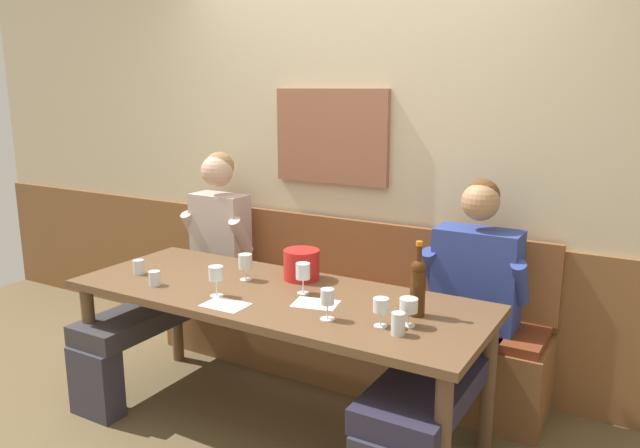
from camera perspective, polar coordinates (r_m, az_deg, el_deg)
name	(u,v)px	position (r m, az deg, el deg)	size (l,w,h in m)	color
ground_plane	(262,439)	(3.30, -5.44, -19.31)	(6.80, 6.80, 0.02)	brown
room_wall_back	(361,143)	(3.75, 3.88, 7.54)	(6.80, 0.12, 2.80)	beige
wood_wainscot_panel	(356,294)	(3.90, 3.34, -6.56)	(6.80, 0.03, 0.90)	brown
wall_bench	(340,330)	(3.79, 1.85, -9.88)	(2.44, 0.42, 0.94)	brown
dining_table	(275,307)	(3.11, -4.20, -7.77)	(2.14, 0.81, 0.73)	brown
person_right_seat	(186,267)	(3.89, -12.40, -3.92)	(0.48, 1.26, 1.33)	#373441
person_center_right_seat	(454,325)	(3.06, 12.41, -9.20)	(0.54, 1.25, 1.28)	#2F2F3D
ice_bucket	(302,265)	(3.26, -1.70, -3.81)	(0.19, 0.19, 0.16)	red
wine_bottle_clear_water	(418,285)	(2.76, 9.12, -5.63)	(0.07, 0.07, 0.34)	#44240C
wine_glass_right_end	(216,275)	(3.03, -9.68, -4.72)	(0.07, 0.07, 0.15)	silver
wine_glass_by_bottle	(327,298)	(2.70, 0.70, -6.94)	(0.07, 0.07, 0.14)	silver
wine_glass_near_bucket	(303,272)	(3.02, -1.60, -4.49)	(0.07, 0.07, 0.16)	silver
wine_glass_left_end	(381,306)	(2.64, 5.75, -7.61)	(0.07, 0.07, 0.13)	silver
wine_glass_center_front	(409,307)	(2.66, 8.27, -7.64)	(0.08, 0.08, 0.13)	silver
wine_glass_mid_right	(245,262)	(3.26, -6.99, -3.56)	(0.07, 0.07, 0.14)	silver
water_tumbler_center	(155,278)	(3.28, -15.18, -4.91)	(0.06, 0.06, 0.08)	silver
water_tumbler_right	(398,324)	(2.58, 7.30, -9.22)	(0.06, 0.06, 0.10)	silver
water_tumbler_left	(139,267)	(3.50, -16.57, -3.87)	(0.06, 0.06, 0.08)	silver
tasting_sheet_left_guest	(225,305)	(2.93, -8.82, -7.46)	(0.21, 0.15, 0.00)	white
tasting_sheet_right_guest	(316,304)	(2.92, -0.41, -7.44)	(0.21, 0.15, 0.00)	white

